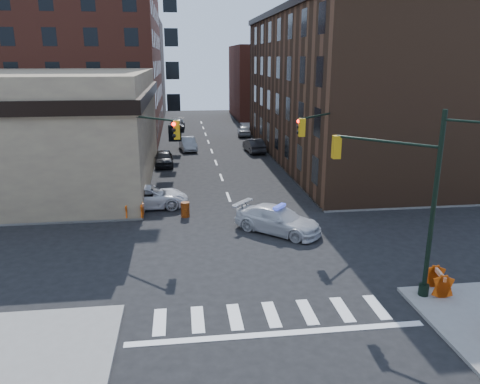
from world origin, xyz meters
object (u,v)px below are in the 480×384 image
object	(u,v)px
barrel_road	(262,218)
parked_car_enear	(254,145)
pickup	(148,197)
barricade_se_a	(439,282)
parked_car_wfar	(188,144)
parked_car_wnear	(164,158)
barricade_nw_a	(135,211)
pedestrian_a	(104,205)
pedestrian_b	(106,195)
barrel_bank	(185,210)
police_car	(278,220)

from	to	relation	value
barrel_road	parked_car_enear	bearing A→B (deg)	82.15
pickup	barricade_se_a	size ratio (longest dim) A/B	4.19
pickup	parked_car_wfar	world-z (taller)	pickup
parked_car_wfar	parked_car_enear	distance (m)	7.49
parked_car_wnear	parked_car_enear	size ratio (longest dim) A/B	0.94
barricade_se_a	parked_car_wnear	bearing A→B (deg)	34.56
parked_car_wfar	barricade_nw_a	bearing A→B (deg)	-106.68
barrel_road	barricade_nw_a	world-z (taller)	barricade_nw_a
parked_car_enear	pedestrian_a	size ratio (longest dim) A/B	2.72
barrel_road	barricade_se_a	bearing A→B (deg)	-57.20
barricade_se_a	parked_car_enear	bearing A→B (deg)	15.01
pickup	barricade_se_a	distance (m)	19.62
parked_car_enear	barricade_se_a	world-z (taller)	parked_car_enear
pedestrian_b	barrel_bank	world-z (taller)	pedestrian_b
police_car	parked_car_enear	distance (m)	24.56
pedestrian_a	barricade_nw_a	size ratio (longest dim) A/B	1.34
pedestrian_b	barrel_bank	size ratio (longest dim) A/B	1.96
parked_car_wfar	pedestrian_b	xyz separation A→B (m)	(-5.94, -21.17, 0.39)
pickup	parked_car_wfar	xyz separation A→B (m)	(3.20, 20.66, -0.04)
pedestrian_a	barrel_road	distance (m)	10.13
parked_car_wfar	barricade_nw_a	xyz separation A→B (m)	(-3.90, -23.19, -0.10)
police_car	parked_car_enear	bearing A→B (deg)	34.94
barrel_road	barrel_bank	bearing A→B (deg)	152.59
barricade_se_a	barrel_bank	bearing A→B (deg)	51.89
barricade_nw_a	pedestrian_a	bearing A→B (deg)	175.99
police_car	pedestrian_b	size ratio (longest dim) A/B	2.76
barricade_se_a	parked_car_wfar	bearing A→B (deg)	26.03
barricade_se_a	barrel_road	bearing A→B (deg)	42.64
pickup	pedestrian_a	bearing A→B (deg)	127.41
police_car	barricade_se_a	xyz separation A→B (m)	(5.41, -8.49, -0.13)
barricade_nw_a	pickup	bearing A→B (deg)	79.36
pedestrian_b	barricade_nw_a	world-z (taller)	pedestrian_b
parked_car_wfar	pedestrian_b	size ratio (longest dim) A/B	2.29
police_car	barricade_se_a	bearing A→B (deg)	-106.86
pickup	parked_car_enear	distance (m)	21.27
pedestrian_a	barricade_nw_a	bearing A→B (deg)	-3.73
pedestrian_a	barrel_road	bearing A→B (deg)	-9.32
police_car	pedestrian_a	bearing A→B (deg)	111.60
parked_car_enear	pedestrian_a	bearing A→B (deg)	52.94
pickup	barricade_nw_a	xyz separation A→B (m)	(-0.70, -2.52, -0.14)
pedestrian_a	barricade_nw_a	xyz separation A→B (m)	(1.93, -0.30, -0.37)
police_car	parked_car_wnear	size ratio (longest dim) A/B	1.24
barrel_bank	barricade_se_a	size ratio (longest dim) A/B	0.75
pedestrian_a	barrel_bank	size ratio (longest dim) A/B	1.72
pedestrian_a	barrel_bank	xyz separation A→B (m)	(5.15, -0.11, -0.51)
pedestrian_b	barrel_bank	distance (m)	5.61
parked_car_wnear	parked_car_enear	xyz separation A→B (m)	(9.65, 5.49, 0.02)
police_car	parked_car_wfar	size ratio (longest dim) A/B	1.21
police_car	barricade_nw_a	world-z (taller)	police_car
pickup	barricade_nw_a	size ratio (longest dim) A/B	4.34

